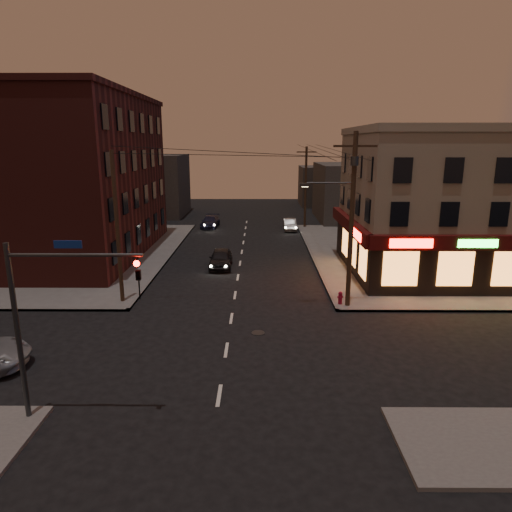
{
  "coord_description": "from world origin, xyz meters",
  "views": [
    {
      "loc": [
        1.53,
        -19.83,
        9.51
      ],
      "look_at": [
        1.37,
        5.59,
        3.2
      ],
      "focal_mm": 32.0,
      "sensor_mm": 36.0,
      "label": 1
    }
  ],
  "objects_px": {
    "sedan_mid": "(290,225)",
    "fire_hydrant": "(340,297)",
    "sedan_far": "(210,222)",
    "sedan_near": "(221,258)"
  },
  "relations": [
    {
      "from": "sedan_mid",
      "to": "sedan_far",
      "type": "distance_m",
      "value": 9.28
    },
    {
      "from": "sedan_mid",
      "to": "fire_hydrant",
      "type": "distance_m",
      "value": 24.61
    },
    {
      "from": "sedan_far",
      "to": "sedan_near",
      "type": "bearing_deg",
      "value": -77.95
    },
    {
      "from": "sedan_near",
      "to": "sedan_mid",
      "type": "height_order",
      "value": "sedan_near"
    },
    {
      "from": "sedan_near",
      "to": "fire_hydrant",
      "type": "height_order",
      "value": "sedan_near"
    },
    {
      "from": "sedan_far",
      "to": "fire_hydrant",
      "type": "relative_size",
      "value": 5.73
    },
    {
      "from": "fire_hydrant",
      "to": "sedan_near",
      "type": "bearing_deg",
      "value": 131.82
    },
    {
      "from": "sedan_near",
      "to": "sedan_far",
      "type": "relative_size",
      "value": 0.95
    },
    {
      "from": "sedan_near",
      "to": "sedan_far",
      "type": "distance_m",
      "value": 17.75
    },
    {
      "from": "sedan_near",
      "to": "sedan_mid",
      "type": "distance_m",
      "value": 17.06
    }
  ]
}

